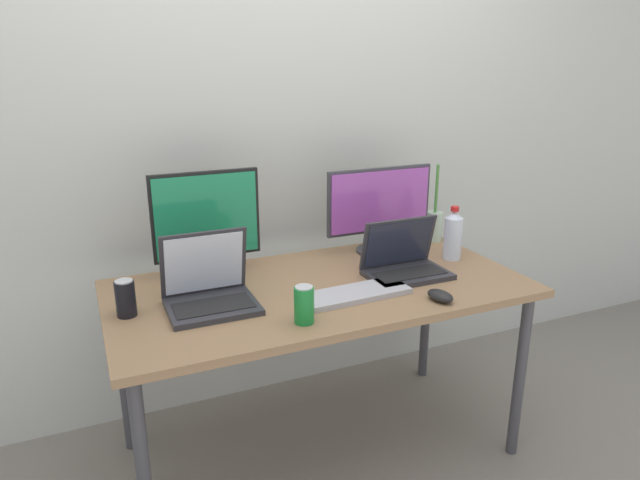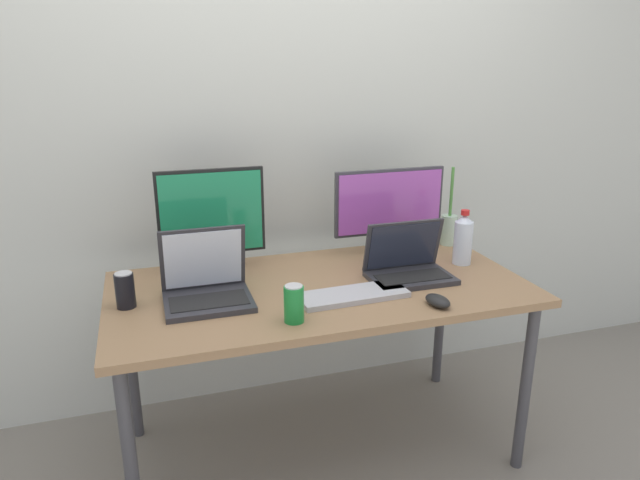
{
  "view_description": "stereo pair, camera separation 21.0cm",
  "coord_description": "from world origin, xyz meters",
  "px_view_note": "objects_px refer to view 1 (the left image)",
  "views": [
    {
      "loc": [
        -0.8,
        -1.84,
        1.56
      ],
      "look_at": [
        0.0,
        0.0,
        0.92
      ],
      "focal_mm": 32.0,
      "sensor_mm": 36.0,
      "label": 1
    },
    {
      "loc": [
        -0.6,
        -1.91,
        1.56
      ],
      "look_at": [
        0.0,
        0.0,
        0.92
      ],
      "focal_mm": 32.0,
      "sensor_mm": 36.0,
      "label": 2
    }
  ],
  "objects_px": {
    "monitor_left": "(207,222)",
    "laptop_secondary": "(404,262)",
    "keyboard_main": "(356,293)",
    "soda_can_by_laptop": "(304,305)",
    "bamboo_vase": "(434,224)",
    "work_desk": "(320,300)",
    "mouse_by_keyboard": "(440,296)",
    "soda_can_near_keyboard": "(126,298)",
    "monitor_center": "(379,207)",
    "water_bottle": "(453,235)",
    "laptop_silver": "(209,289)"
  },
  "relations": [
    {
      "from": "work_desk",
      "to": "monitor_center",
      "type": "height_order",
      "value": "monitor_center"
    },
    {
      "from": "monitor_center",
      "to": "laptop_silver",
      "type": "xyz_separation_m",
      "value": [
        -0.82,
        -0.27,
        -0.15
      ]
    },
    {
      "from": "monitor_left",
      "to": "soda_can_by_laptop",
      "type": "height_order",
      "value": "monitor_left"
    },
    {
      "from": "laptop_silver",
      "to": "bamboo_vase",
      "type": "bearing_deg",
      "value": 15.37
    },
    {
      "from": "monitor_left",
      "to": "monitor_center",
      "type": "height_order",
      "value": "monitor_left"
    },
    {
      "from": "laptop_silver",
      "to": "water_bottle",
      "type": "height_order",
      "value": "laptop_silver"
    },
    {
      "from": "soda_can_near_keyboard",
      "to": "soda_can_by_laptop",
      "type": "distance_m",
      "value": 0.6
    },
    {
      "from": "laptop_secondary",
      "to": "work_desk",
      "type": "bearing_deg",
      "value": 174.99
    },
    {
      "from": "soda_can_by_laptop",
      "to": "keyboard_main",
      "type": "bearing_deg",
      "value": 26.21
    },
    {
      "from": "monitor_center",
      "to": "monitor_left",
      "type": "bearing_deg",
      "value": 179.85
    },
    {
      "from": "monitor_center",
      "to": "water_bottle",
      "type": "distance_m",
      "value": 0.33
    },
    {
      "from": "mouse_by_keyboard",
      "to": "bamboo_vase",
      "type": "distance_m",
      "value": 0.71
    },
    {
      "from": "laptop_silver",
      "to": "laptop_secondary",
      "type": "bearing_deg",
      "value": -1.09
    },
    {
      "from": "monitor_center",
      "to": "bamboo_vase",
      "type": "relative_size",
      "value": 1.37
    },
    {
      "from": "laptop_secondary",
      "to": "laptop_silver",
      "type": "bearing_deg",
      "value": 178.91
    },
    {
      "from": "bamboo_vase",
      "to": "soda_can_by_laptop",
      "type": "bearing_deg",
      "value": -147.41
    },
    {
      "from": "work_desk",
      "to": "laptop_silver",
      "type": "relative_size",
      "value": 5.18
    },
    {
      "from": "laptop_silver",
      "to": "soda_can_near_keyboard",
      "type": "relative_size",
      "value": 2.4
    },
    {
      "from": "laptop_secondary",
      "to": "bamboo_vase",
      "type": "distance_m",
      "value": 0.49
    },
    {
      "from": "monitor_left",
      "to": "water_bottle",
      "type": "bearing_deg",
      "value": -11.51
    },
    {
      "from": "mouse_by_keyboard",
      "to": "soda_can_by_laptop",
      "type": "height_order",
      "value": "soda_can_by_laptop"
    },
    {
      "from": "soda_can_near_keyboard",
      "to": "bamboo_vase",
      "type": "relative_size",
      "value": 0.35
    },
    {
      "from": "laptop_silver",
      "to": "laptop_secondary",
      "type": "distance_m",
      "value": 0.77
    },
    {
      "from": "laptop_silver",
      "to": "mouse_by_keyboard",
      "type": "relative_size",
      "value": 2.83
    },
    {
      "from": "work_desk",
      "to": "bamboo_vase",
      "type": "xyz_separation_m",
      "value": [
        0.71,
        0.3,
        0.14
      ]
    },
    {
      "from": "soda_can_near_keyboard",
      "to": "bamboo_vase",
      "type": "bearing_deg",
      "value": 11.4
    },
    {
      "from": "monitor_center",
      "to": "laptop_secondary",
      "type": "distance_m",
      "value": 0.33
    },
    {
      "from": "mouse_by_keyboard",
      "to": "soda_can_by_laptop",
      "type": "relative_size",
      "value": 0.85
    },
    {
      "from": "soda_can_by_laptop",
      "to": "laptop_silver",
      "type": "bearing_deg",
      "value": 134.56
    },
    {
      "from": "work_desk",
      "to": "laptop_secondary",
      "type": "xyz_separation_m",
      "value": [
        0.35,
        -0.03,
        0.12
      ]
    },
    {
      "from": "monitor_left",
      "to": "water_bottle",
      "type": "relative_size",
      "value": 1.82
    },
    {
      "from": "mouse_by_keyboard",
      "to": "soda_can_by_laptop",
      "type": "xyz_separation_m",
      "value": [
        -0.51,
        0.03,
        0.04
      ]
    },
    {
      "from": "mouse_by_keyboard",
      "to": "soda_can_near_keyboard",
      "type": "relative_size",
      "value": 0.85
    },
    {
      "from": "laptop_secondary",
      "to": "mouse_by_keyboard",
      "type": "xyz_separation_m",
      "value": [
        -0.02,
        -0.27,
        -0.03
      ]
    },
    {
      "from": "keyboard_main",
      "to": "soda_can_by_laptop",
      "type": "distance_m",
      "value": 0.29
    },
    {
      "from": "monitor_center",
      "to": "laptop_secondary",
      "type": "height_order",
      "value": "monitor_center"
    },
    {
      "from": "monitor_left",
      "to": "laptop_silver",
      "type": "height_order",
      "value": "monitor_left"
    },
    {
      "from": "bamboo_vase",
      "to": "monitor_left",
      "type": "bearing_deg",
      "value": -177.76
    },
    {
      "from": "work_desk",
      "to": "laptop_secondary",
      "type": "bearing_deg",
      "value": -5.01
    },
    {
      "from": "keyboard_main",
      "to": "work_desk",
      "type": "bearing_deg",
      "value": 115.69
    },
    {
      "from": "monitor_left",
      "to": "laptop_secondary",
      "type": "height_order",
      "value": "monitor_left"
    },
    {
      "from": "soda_can_near_keyboard",
      "to": "keyboard_main",
      "type": "bearing_deg",
      "value": -11.59
    },
    {
      "from": "monitor_left",
      "to": "laptop_silver",
      "type": "xyz_separation_m",
      "value": [
        -0.06,
        -0.27,
        -0.16
      ]
    },
    {
      "from": "monitor_left",
      "to": "soda_can_near_keyboard",
      "type": "xyz_separation_m",
      "value": [
        -0.34,
        -0.24,
        -0.16
      ]
    },
    {
      "from": "monitor_left",
      "to": "laptop_secondary",
      "type": "relative_size",
      "value": 1.31
    },
    {
      "from": "keyboard_main",
      "to": "bamboo_vase",
      "type": "relative_size",
      "value": 1.1
    },
    {
      "from": "keyboard_main",
      "to": "laptop_secondary",
      "type": "bearing_deg",
      "value": 20.77
    },
    {
      "from": "soda_can_near_keyboard",
      "to": "bamboo_vase",
      "type": "xyz_separation_m",
      "value": [
        1.41,
        0.28,
        0.02
      ]
    },
    {
      "from": "work_desk",
      "to": "laptop_secondary",
      "type": "height_order",
      "value": "laptop_secondary"
    },
    {
      "from": "mouse_by_keyboard",
      "to": "soda_can_by_laptop",
      "type": "distance_m",
      "value": 0.51
    }
  ]
}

